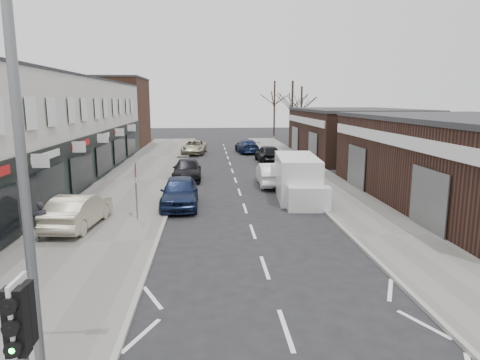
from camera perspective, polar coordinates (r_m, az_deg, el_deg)
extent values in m
cube|color=slate|center=(30.44, -13.40, -0.08)|extent=(5.50, 64.00, 0.12)
cube|color=slate|center=(30.98, 10.07, 0.23)|extent=(3.50, 64.00, 0.12)
cube|color=beige|center=(29.51, -27.59, 5.52)|extent=(8.00, 41.00, 7.10)
cube|color=#4C2F20|center=(53.83, -16.87, 8.51)|extent=(8.00, 10.00, 8.00)
cube|color=#341F18|center=(26.07, 29.24, 1.98)|extent=(10.00, 18.00, 4.50)
cube|color=#341F18|center=(44.05, 14.92, 5.96)|extent=(10.00, 16.00, 4.50)
cube|color=silver|center=(6.75, -27.27, -15.95)|extent=(0.05, 0.55, 1.10)
cube|color=black|center=(6.65, -27.68, -16.39)|extent=(0.28, 0.22, 0.95)
sphere|color=#0CE533|center=(6.69, -27.87, -19.14)|extent=(0.18, 0.18, 0.18)
cube|color=black|center=(6.85, -26.87, -15.52)|extent=(0.26, 0.20, 0.90)
cylinder|color=slate|center=(7.46, -26.78, -1.64)|extent=(0.16, 0.16, 8.00)
cylinder|color=slate|center=(20.26, -13.66, -1.61)|extent=(0.07, 0.07, 2.50)
cube|color=white|center=(20.13, -13.60, 0.06)|extent=(0.04, 0.45, 0.25)
cube|color=silver|center=(24.77, 7.56, 0.41)|extent=(2.62, 5.44, 2.41)
cube|color=silver|center=(21.92, 9.15, -2.51)|extent=(2.20, 1.09, 1.27)
cylinder|color=black|center=(22.97, 6.04, -2.41)|extent=(0.25, 0.80, 0.80)
cylinder|color=black|center=(23.39, 10.78, -2.30)|extent=(0.25, 0.80, 0.80)
cylinder|color=black|center=(26.53, 4.64, -0.62)|extent=(0.25, 0.80, 0.80)
cylinder|color=black|center=(26.90, 8.78, -0.55)|extent=(0.25, 0.80, 0.80)
imported|color=#B3A98F|center=(19.82, -20.75, -3.82)|extent=(2.00, 4.56, 1.46)
imported|color=black|center=(18.37, -24.96, -5.04)|extent=(0.67, 0.55, 1.58)
imported|color=#131F3D|center=(22.66, -8.05, -1.60)|extent=(1.96, 4.73, 1.60)
imported|color=black|center=(30.44, -7.07, 1.36)|extent=(2.04, 4.87, 1.40)
imported|color=#A09780|center=(45.09, -6.15, 4.38)|extent=(2.71, 5.20, 1.40)
imported|color=silver|center=(28.21, 4.11, 0.79)|extent=(1.72, 4.60, 1.50)
imported|color=black|center=(38.88, 3.76, 3.55)|extent=(2.13, 4.73, 1.58)
imported|color=#162345|center=(45.73, 0.92, 4.54)|extent=(2.49, 5.10, 1.43)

